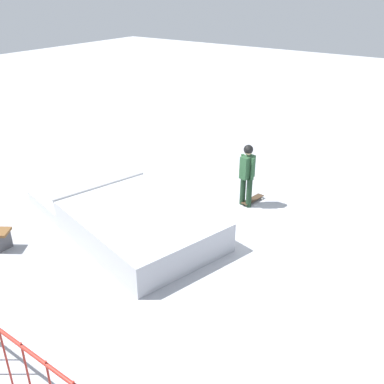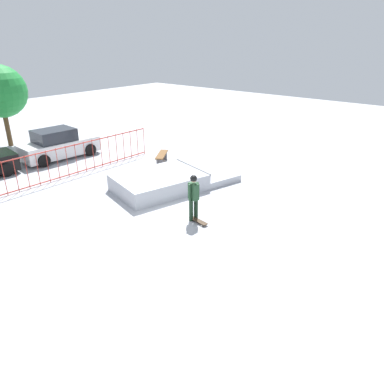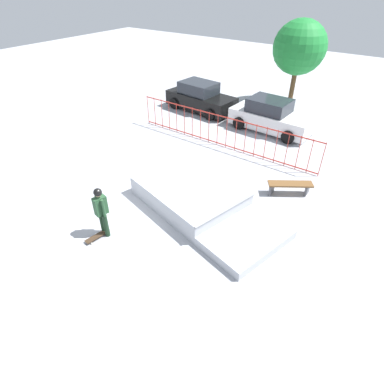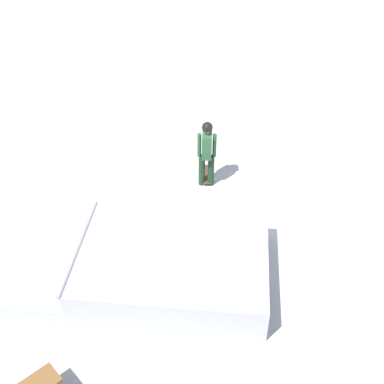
{
  "view_description": "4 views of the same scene",
  "coord_description": "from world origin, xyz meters",
  "px_view_note": "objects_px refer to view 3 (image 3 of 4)",
  "views": [
    {
      "loc": [
        -4.72,
        7.7,
        5.46
      ],
      "look_at": [
        0.72,
        0.02,
        0.9
      ],
      "focal_mm": 40.73,
      "sensor_mm": 36.0,
      "label": 1
    },
    {
      "loc": [
        -8.77,
        -9.02,
        6.07
      ],
      "look_at": [
        0.28,
        -1.49,
        1.0
      ],
      "focal_mm": 33.6,
      "sensor_mm": 36.0,
      "label": 2
    },
    {
      "loc": [
        6.65,
        -6.17,
        6.86
      ],
      "look_at": [
        1.55,
        1.07,
        0.6
      ],
      "focal_mm": 29.62,
      "sensor_mm": 36.0,
      "label": 3
    },
    {
      "loc": [
        2.01,
        8.01,
        7.48
      ],
      "look_at": [
        0.72,
        -0.27,
        0.9
      ],
      "focal_mm": 47.43,
      "sensor_mm": 36.0,
      "label": 4
    }
  ],
  "objects_px": {
    "skate_ramp": "(198,200)",
    "parked_car_black": "(200,98)",
    "skateboard": "(97,236)",
    "skater": "(101,209)",
    "parked_car_white": "(271,117)",
    "park_bench": "(290,186)",
    "distant_tree": "(300,48)"
  },
  "relations": [
    {
      "from": "skate_ramp",
      "to": "parked_car_black",
      "type": "xyz_separation_m",
      "value": [
        -5.2,
        7.85,
        0.41
      ]
    },
    {
      "from": "skateboard",
      "to": "skater",
      "type": "bearing_deg",
      "value": 174.0
    },
    {
      "from": "parked_car_white",
      "to": "skate_ramp",
      "type": "bearing_deg",
      "value": -81.51
    },
    {
      "from": "parked_car_white",
      "to": "skater",
      "type": "bearing_deg",
      "value": -91.99
    },
    {
      "from": "park_bench",
      "to": "distant_tree",
      "type": "distance_m",
      "value": 10.44
    },
    {
      "from": "skater",
      "to": "distant_tree",
      "type": "distance_m",
      "value": 14.95
    },
    {
      "from": "skateboard",
      "to": "park_bench",
      "type": "height_order",
      "value": "park_bench"
    },
    {
      "from": "park_bench",
      "to": "parked_car_white",
      "type": "bearing_deg",
      "value": 121.15
    },
    {
      "from": "skateboard",
      "to": "distant_tree",
      "type": "distance_m",
      "value": 15.4
    },
    {
      "from": "skater",
      "to": "skateboard",
      "type": "relative_size",
      "value": 2.1
    },
    {
      "from": "skater",
      "to": "parked_car_white",
      "type": "distance_m",
      "value": 10.36
    },
    {
      "from": "park_bench",
      "to": "skater",
      "type": "bearing_deg",
      "value": -125.99
    },
    {
      "from": "parked_car_black",
      "to": "parked_car_white",
      "type": "distance_m",
      "value": 4.52
    },
    {
      "from": "distant_tree",
      "to": "skateboard",
      "type": "bearing_deg",
      "value": -91.63
    },
    {
      "from": "parked_car_black",
      "to": "parked_car_white",
      "type": "xyz_separation_m",
      "value": [
        4.51,
        -0.32,
        0.0
      ]
    },
    {
      "from": "skate_ramp",
      "to": "parked_car_white",
      "type": "relative_size",
      "value": 1.4
    },
    {
      "from": "skate_ramp",
      "to": "skater",
      "type": "relative_size",
      "value": 3.41
    },
    {
      "from": "skate_ramp",
      "to": "parked_car_white",
      "type": "height_order",
      "value": "parked_car_white"
    },
    {
      "from": "park_bench",
      "to": "distant_tree",
      "type": "relative_size",
      "value": 0.33
    },
    {
      "from": "skate_ramp",
      "to": "skater",
      "type": "xyz_separation_m",
      "value": [
        -1.64,
        -2.78,
        0.69
      ]
    },
    {
      "from": "skateboard",
      "to": "park_bench",
      "type": "relative_size",
      "value": 0.53
    },
    {
      "from": "skater",
      "to": "parked_car_white",
      "type": "xyz_separation_m",
      "value": [
        0.95,
        10.31,
        -0.28
      ]
    },
    {
      "from": "skater",
      "to": "parked_car_white",
      "type": "bearing_deg",
      "value": -173.16
    },
    {
      "from": "park_bench",
      "to": "distant_tree",
      "type": "height_order",
      "value": "distant_tree"
    },
    {
      "from": "distant_tree",
      "to": "skate_ramp",
      "type": "bearing_deg",
      "value": -83.91
    },
    {
      "from": "park_bench",
      "to": "parked_car_black",
      "type": "xyz_separation_m",
      "value": [
        -7.48,
        5.23,
        0.37
      ]
    },
    {
      "from": "skate_ramp",
      "to": "skateboard",
      "type": "relative_size",
      "value": 7.17
    },
    {
      "from": "skater",
      "to": "distant_tree",
      "type": "height_order",
      "value": "distant_tree"
    },
    {
      "from": "skate_ramp",
      "to": "parked_car_black",
      "type": "distance_m",
      "value": 9.43
    },
    {
      "from": "skateboard",
      "to": "parked_car_white",
      "type": "xyz_separation_m",
      "value": [
        1.02,
        10.59,
        0.65
      ]
    },
    {
      "from": "park_bench",
      "to": "parked_car_black",
      "type": "height_order",
      "value": "parked_car_black"
    },
    {
      "from": "skater",
      "to": "park_bench",
      "type": "relative_size",
      "value": 1.11
    }
  ]
}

